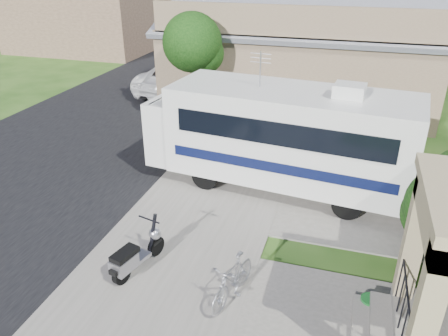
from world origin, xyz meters
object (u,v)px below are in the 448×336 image
(bicycle, at_px, (233,282))
(pickup_truck, at_px, (185,76))
(scooter, at_px, (135,255))
(motorhome, at_px, (281,134))
(garden_hose, at_px, (370,303))
(van, at_px, (214,49))

(bicycle, xyz_separation_m, pickup_truck, (-6.57, 14.15, 0.36))
(scooter, bearing_deg, motorhome, 79.76)
(garden_hose, bearing_deg, pickup_truck, 124.71)
(motorhome, relative_size, scooter, 4.85)
(bicycle, relative_size, van, 0.30)
(motorhome, relative_size, pickup_truck, 1.32)
(motorhome, distance_m, pickup_truck, 11.03)
(van, bearing_deg, pickup_truck, -78.48)
(bicycle, height_order, pickup_truck, pickup_truck)
(motorhome, height_order, garden_hose, motorhome)
(scooter, relative_size, van, 0.30)
(pickup_truck, height_order, garden_hose, pickup_truck)
(motorhome, height_order, van, motorhome)
(garden_hose, bearing_deg, motorhome, 121.09)
(scooter, distance_m, garden_hose, 5.15)
(pickup_truck, xyz_separation_m, van, (-0.79, 7.27, -0.06))
(scooter, bearing_deg, van, 117.51)
(bicycle, bearing_deg, garden_hose, 27.15)
(motorhome, bearing_deg, pickup_truck, 132.99)
(motorhome, xyz_separation_m, pickup_truck, (-6.54, 8.84, -0.89))
(motorhome, distance_m, van, 17.72)
(motorhome, relative_size, garden_hose, 20.85)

